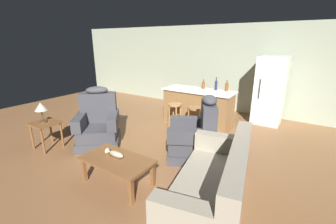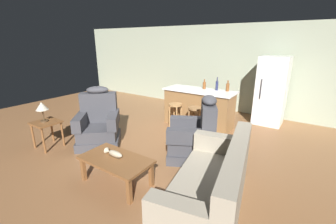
# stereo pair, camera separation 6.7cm
# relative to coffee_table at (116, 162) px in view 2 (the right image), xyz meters

# --- Properties ---
(ground_plane) EXTENTS (12.00, 12.00, 0.00)m
(ground_plane) POSITION_rel_coffee_table_xyz_m (-0.09, 1.61, -0.36)
(ground_plane) COLOR brown
(back_wall) EXTENTS (12.00, 0.05, 2.60)m
(back_wall) POSITION_rel_coffee_table_xyz_m (-0.09, 4.74, 0.94)
(back_wall) COLOR #9EA88E
(back_wall) RESTS_ON ground_plane
(coffee_table) EXTENTS (1.10, 0.60, 0.42)m
(coffee_table) POSITION_rel_coffee_table_xyz_m (0.00, 0.00, 0.00)
(coffee_table) COLOR brown
(coffee_table) RESTS_ON ground_plane
(fish_figurine) EXTENTS (0.34, 0.10, 0.10)m
(fish_figurine) POSITION_rel_coffee_table_xyz_m (-0.08, 0.04, 0.10)
(fish_figurine) COLOR #4C3823
(fish_figurine) RESTS_ON coffee_table
(couch) EXTENTS (1.19, 2.03, 0.94)m
(couch) POSITION_rel_coffee_table_xyz_m (1.46, 0.28, -0.02)
(couch) COLOR #9E937F
(couch) RESTS_ON ground_plane
(recliner_near_lamp) EXTENTS (1.19, 1.19, 1.20)m
(recliner_near_lamp) POSITION_rel_coffee_table_xyz_m (-1.38, 0.83, 0.06)
(recliner_near_lamp) COLOR #3D3D42
(recliner_near_lamp) RESTS_ON ground_plane
(recliner_near_island) EXTENTS (1.13, 1.13, 1.20)m
(recliner_near_island) POSITION_rel_coffee_table_xyz_m (0.62, 1.42, 0.06)
(recliner_near_island) COLOR #3D3D42
(recliner_near_island) RESTS_ON ground_plane
(end_table) EXTENTS (0.48, 0.48, 0.56)m
(end_table) POSITION_rel_coffee_table_xyz_m (-2.09, 0.09, 0.10)
(end_table) COLOR brown
(end_table) RESTS_ON ground_plane
(table_lamp) EXTENTS (0.24, 0.24, 0.41)m
(table_lamp) POSITION_rel_coffee_table_xyz_m (-2.11, 0.07, 0.50)
(table_lamp) COLOR #4C3823
(table_lamp) RESTS_ON end_table
(kitchen_island) EXTENTS (1.80, 0.70, 0.95)m
(kitchen_island) POSITION_rel_coffee_table_xyz_m (-0.09, 2.96, 0.11)
(kitchen_island) COLOR olive
(kitchen_island) RESTS_ON ground_plane
(bar_stool_left) EXTENTS (0.32, 0.32, 0.68)m
(bar_stool_left) POSITION_rel_coffee_table_xyz_m (-0.40, 2.33, 0.11)
(bar_stool_left) COLOR #A87A47
(bar_stool_left) RESTS_ON ground_plane
(bar_stool_right) EXTENTS (0.32, 0.32, 0.68)m
(bar_stool_right) POSITION_rel_coffee_table_xyz_m (0.13, 2.33, 0.11)
(bar_stool_right) COLOR olive
(bar_stool_right) RESTS_ON ground_plane
(refrigerator) EXTENTS (0.70, 0.69, 1.76)m
(refrigerator) POSITION_rel_coffee_table_xyz_m (1.38, 4.16, 0.52)
(refrigerator) COLOR white
(refrigerator) RESTS_ON ground_plane
(bottle_tall_green) EXTENTS (0.08, 0.08, 0.26)m
(bottle_tall_green) POSITION_rel_coffee_table_xyz_m (0.55, 3.19, 0.69)
(bottle_tall_green) COLOR brown
(bottle_tall_green) RESTS_ON kitchen_island
(bottle_short_amber) EXTENTS (0.08, 0.08, 0.24)m
(bottle_short_amber) POSITION_rel_coffee_table_xyz_m (-0.05, 3.14, 0.68)
(bottle_short_amber) COLOR brown
(bottle_short_amber) RESTS_ON kitchen_island
(bottle_wine_dark) EXTENTS (0.07, 0.07, 0.32)m
(bottle_wine_dark) POSITION_rel_coffee_table_xyz_m (0.28, 3.16, 0.71)
(bottle_wine_dark) COLOR #23284C
(bottle_wine_dark) RESTS_ON kitchen_island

